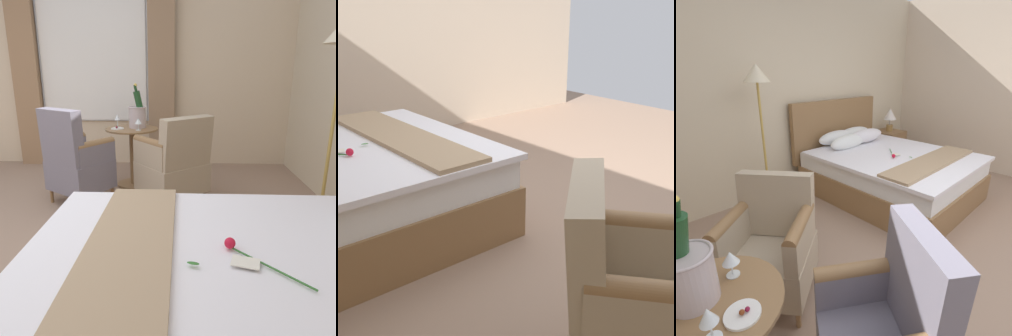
% 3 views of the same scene
% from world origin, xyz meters
% --- Properties ---
extents(ground_plane, '(7.11, 7.11, 0.00)m').
position_xyz_m(ground_plane, '(0.00, 0.00, 0.00)').
color(ground_plane, '#967863').
extents(wall_far_side, '(0.12, 5.63, 2.85)m').
position_xyz_m(wall_far_side, '(2.86, 0.00, 1.42)').
color(wall_far_side, beige).
rests_on(wall_far_side, ground).
extents(armchair_by_window, '(0.81, 0.81, 0.93)m').
position_xyz_m(armchair_by_window, '(-1.23, 1.16, 0.42)').
color(armchair_by_window, olive).
rests_on(armchair_by_window, ground).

